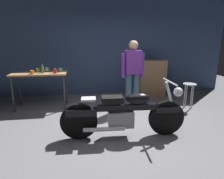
{
  "coord_description": "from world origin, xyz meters",
  "views": [
    {
      "loc": [
        -0.54,
        -3.25,
        1.67
      ],
      "look_at": [
        0.03,
        0.7,
        0.65
      ],
      "focal_mm": 30.87,
      "sensor_mm": 36.0,
      "label": 1
    }
  ],
  "objects_px": {
    "mug_yellow_tall": "(37,70)",
    "mug_red_diner": "(55,71)",
    "mug_white_ceramic": "(47,69)",
    "mug_green_speckled": "(60,70)",
    "person_standing": "(133,72)",
    "wooden_dresser": "(151,78)",
    "bottle": "(43,69)",
    "shop_stool": "(189,89)",
    "motorcycle": "(125,113)",
    "mug_orange_travel": "(32,72)"
  },
  "relations": [
    {
      "from": "mug_yellow_tall",
      "to": "shop_stool",
      "type": "bearing_deg",
      "value": -11.67
    },
    {
      "from": "motorcycle",
      "to": "mug_green_speckled",
      "type": "relative_size",
      "value": 20.86
    },
    {
      "from": "person_standing",
      "to": "mug_yellow_tall",
      "type": "relative_size",
      "value": 15.3
    },
    {
      "from": "person_standing",
      "to": "mug_red_diner",
      "type": "bearing_deg",
      "value": -11.17
    },
    {
      "from": "shop_stool",
      "to": "wooden_dresser",
      "type": "height_order",
      "value": "wooden_dresser"
    },
    {
      "from": "motorcycle",
      "to": "mug_yellow_tall",
      "type": "xyz_separation_m",
      "value": [
        -1.84,
        1.97,
        0.5
      ]
    },
    {
      "from": "person_standing",
      "to": "shop_stool",
      "type": "distance_m",
      "value": 1.47
    },
    {
      "from": "shop_stool",
      "to": "mug_orange_travel",
      "type": "bearing_deg",
      "value": 173.56
    },
    {
      "from": "shop_stool",
      "to": "mug_yellow_tall",
      "type": "distance_m",
      "value": 3.83
    },
    {
      "from": "shop_stool",
      "to": "bottle",
      "type": "bearing_deg",
      "value": 171.15
    },
    {
      "from": "mug_white_ceramic",
      "to": "mug_orange_travel",
      "type": "bearing_deg",
      "value": -122.05
    },
    {
      "from": "wooden_dresser",
      "to": "mug_orange_travel",
      "type": "bearing_deg",
      "value": -165.32
    },
    {
      "from": "wooden_dresser",
      "to": "mug_green_speckled",
      "type": "distance_m",
      "value": 2.71
    },
    {
      "from": "wooden_dresser",
      "to": "mug_red_diner",
      "type": "relative_size",
      "value": 10.0
    },
    {
      "from": "mug_green_speckled",
      "to": "bottle",
      "type": "distance_m",
      "value": 0.42
    },
    {
      "from": "shop_stool",
      "to": "mug_orange_travel",
      "type": "xyz_separation_m",
      "value": [
        -3.77,
        0.43,
        0.44
      ]
    },
    {
      "from": "person_standing",
      "to": "mug_green_speckled",
      "type": "distance_m",
      "value": 1.8
    },
    {
      "from": "person_standing",
      "to": "wooden_dresser",
      "type": "bearing_deg",
      "value": -134.44
    },
    {
      "from": "mug_green_speckled",
      "to": "mug_yellow_tall",
      "type": "bearing_deg",
      "value": 167.88
    },
    {
      "from": "shop_stool",
      "to": "bottle",
      "type": "distance_m",
      "value": 3.63
    },
    {
      "from": "mug_orange_travel",
      "to": "motorcycle",
      "type": "bearing_deg",
      "value": -40.73
    },
    {
      "from": "mug_red_diner",
      "to": "bottle",
      "type": "height_order",
      "value": "bottle"
    },
    {
      "from": "motorcycle",
      "to": "mug_orange_travel",
      "type": "xyz_separation_m",
      "value": [
        -1.89,
        1.62,
        0.49
      ]
    },
    {
      "from": "person_standing",
      "to": "wooden_dresser",
      "type": "relative_size",
      "value": 1.52
    },
    {
      "from": "mug_yellow_tall",
      "to": "mug_red_diner",
      "type": "bearing_deg",
      "value": -31.98
    },
    {
      "from": "bottle",
      "to": "mug_white_ceramic",
      "type": "bearing_deg",
      "value": 81.08
    },
    {
      "from": "shop_stool",
      "to": "mug_red_diner",
      "type": "height_order",
      "value": "mug_red_diner"
    },
    {
      "from": "mug_yellow_tall",
      "to": "mug_red_diner",
      "type": "height_order",
      "value": "mug_red_diner"
    },
    {
      "from": "wooden_dresser",
      "to": "bottle",
      "type": "relative_size",
      "value": 4.56
    },
    {
      "from": "mug_orange_travel",
      "to": "wooden_dresser",
      "type": "bearing_deg",
      "value": 14.68
    },
    {
      "from": "mug_orange_travel",
      "to": "mug_red_diner",
      "type": "bearing_deg",
      "value": 5.15
    },
    {
      "from": "motorcycle",
      "to": "mug_yellow_tall",
      "type": "bearing_deg",
      "value": 135.65
    },
    {
      "from": "motorcycle",
      "to": "mug_red_diner",
      "type": "bearing_deg",
      "value": 131.83
    },
    {
      "from": "mug_red_diner",
      "to": "bottle",
      "type": "bearing_deg",
      "value": 165.06
    },
    {
      "from": "shop_stool",
      "to": "mug_green_speckled",
      "type": "relative_size",
      "value": 6.09
    },
    {
      "from": "mug_green_speckled",
      "to": "mug_orange_travel",
      "type": "xyz_separation_m",
      "value": [
        -0.63,
        -0.22,
        -0.0
      ]
    },
    {
      "from": "shop_stool",
      "to": "mug_red_diner",
      "type": "relative_size",
      "value": 5.82
    },
    {
      "from": "mug_white_ceramic",
      "to": "mug_green_speckled",
      "type": "height_order",
      "value": "mug_white_ceramic"
    },
    {
      "from": "shop_stool",
      "to": "wooden_dresser",
      "type": "bearing_deg",
      "value": 112.63
    },
    {
      "from": "mug_white_ceramic",
      "to": "mug_green_speckled",
      "type": "relative_size",
      "value": 1.06
    },
    {
      "from": "motorcycle",
      "to": "bottle",
      "type": "height_order",
      "value": "bottle"
    },
    {
      "from": "motorcycle",
      "to": "mug_yellow_tall",
      "type": "distance_m",
      "value": 2.74
    },
    {
      "from": "person_standing",
      "to": "mug_orange_travel",
      "type": "distance_m",
      "value": 2.39
    },
    {
      "from": "mug_white_ceramic",
      "to": "bottle",
      "type": "relative_size",
      "value": 0.46
    },
    {
      "from": "mug_white_ceramic",
      "to": "mug_orange_travel",
      "type": "height_order",
      "value": "mug_white_ceramic"
    },
    {
      "from": "motorcycle",
      "to": "mug_orange_travel",
      "type": "relative_size",
      "value": 18.19
    },
    {
      "from": "wooden_dresser",
      "to": "mug_red_diner",
      "type": "xyz_separation_m",
      "value": [
        -2.72,
        -0.8,
        0.4
      ]
    },
    {
      "from": "person_standing",
      "to": "mug_red_diner",
      "type": "relative_size",
      "value": 15.19
    },
    {
      "from": "shop_stool",
      "to": "mug_green_speckled",
      "type": "height_order",
      "value": "mug_green_speckled"
    },
    {
      "from": "shop_stool",
      "to": "mug_yellow_tall",
      "type": "bearing_deg",
      "value": 168.33
    }
  ]
}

